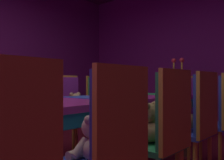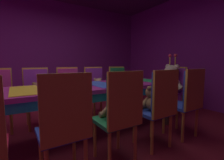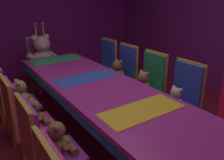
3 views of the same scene
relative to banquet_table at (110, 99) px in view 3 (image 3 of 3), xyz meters
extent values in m
plane|color=maroon|center=(0.00, 0.00, -0.66)|extent=(7.90, 7.90, 0.00)
cube|color=#721E72|center=(0.00, 3.20, 0.74)|extent=(5.20, 0.12, 2.80)
cube|color=#B22D8C|center=(0.00, 0.00, 0.06)|extent=(0.90, 3.57, 0.05)
cube|color=teal|center=(0.00, 0.00, -0.02)|extent=(0.88, 3.50, 0.10)
cylinder|color=#4C3826|center=(0.38, 1.61, -0.31)|extent=(0.07, 0.07, 0.69)
cylinder|color=#4C3826|center=(-0.38, 1.61, -0.31)|extent=(0.07, 0.07, 0.69)
cube|color=yellow|center=(0.00, -0.51, 0.09)|extent=(0.77, 0.32, 0.01)
cube|color=blue|center=(0.00, 0.51, 0.09)|extent=(0.77, 0.32, 0.01)
cube|color=green|center=(0.00, 1.52, 0.09)|extent=(0.77, 0.32, 0.01)
cube|color=purple|center=(-0.72, -0.28, -0.22)|extent=(0.40, 0.40, 0.04)
cube|color=purple|center=(-0.90, -0.28, 0.05)|extent=(0.05, 0.38, 0.50)
cube|color=gold|center=(-0.92, -0.28, 0.05)|extent=(0.03, 0.41, 0.55)
cylinder|color=gold|center=(-0.56, -0.12, -0.45)|extent=(0.04, 0.04, 0.42)
ellipsoid|color=olive|center=(-0.72, -0.28, -0.12)|extent=(0.18, 0.18, 0.15)
sphere|color=olive|center=(-0.71, -0.28, 0.02)|extent=(0.15, 0.15, 0.15)
sphere|color=#AE7747|center=(-0.66, -0.28, 0.00)|extent=(0.06, 0.06, 0.06)
sphere|color=olive|center=(-0.72, -0.23, 0.07)|extent=(0.06, 0.06, 0.06)
sphere|color=olive|center=(-0.72, -0.34, 0.07)|extent=(0.06, 0.06, 0.06)
cylinder|color=olive|center=(-0.68, -0.19, -0.10)|extent=(0.05, 0.13, 0.12)
cylinder|color=olive|center=(-0.68, -0.38, -0.10)|extent=(0.05, 0.13, 0.12)
cylinder|color=olive|center=(-0.60, -0.24, -0.17)|extent=(0.06, 0.14, 0.06)
cylinder|color=olive|center=(-0.60, -0.33, -0.17)|extent=(0.06, 0.14, 0.06)
cube|color=#CC338C|center=(-0.74, 0.28, -0.22)|extent=(0.40, 0.40, 0.04)
cube|color=#CC338C|center=(-0.92, 0.28, 0.05)|extent=(0.05, 0.38, 0.50)
cube|color=gold|center=(-0.94, 0.28, 0.05)|extent=(0.03, 0.41, 0.55)
cylinder|color=gold|center=(-0.58, 0.44, -0.45)|extent=(0.04, 0.04, 0.42)
cylinder|color=gold|center=(-0.58, 0.12, -0.45)|extent=(0.04, 0.04, 0.42)
cylinder|color=gold|center=(-0.90, 0.44, -0.45)|extent=(0.04, 0.04, 0.42)
cylinder|color=gold|center=(-0.90, 0.12, -0.45)|extent=(0.04, 0.04, 0.42)
ellipsoid|color=olive|center=(-0.74, 0.28, -0.12)|extent=(0.17, 0.17, 0.13)
sphere|color=olive|center=(-0.73, 0.28, -0.01)|extent=(0.13, 0.13, 0.13)
sphere|color=#AE7747|center=(-0.68, 0.28, -0.02)|extent=(0.05, 0.05, 0.05)
sphere|color=olive|center=(-0.74, 0.33, 0.04)|extent=(0.05, 0.05, 0.05)
sphere|color=olive|center=(-0.74, 0.23, 0.04)|extent=(0.05, 0.05, 0.05)
cylinder|color=olive|center=(-0.71, 0.36, -0.11)|extent=(0.05, 0.12, 0.11)
cylinder|color=olive|center=(-0.71, 0.20, -0.11)|extent=(0.05, 0.12, 0.11)
cylinder|color=olive|center=(-0.63, 0.32, -0.17)|extent=(0.06, 0.12, 0.06)
cylinder|color=olive|center=(-0.63, 0.24, -0.17)|extent=(0.06, 0.12, 0.06)
cube|color=purple|center=(-0.74, 0.84, -0.22)|extent=(0.40, 0.40, 0.04)
cube|color=purple|center=(-0.92, 0.84, 0.05)|extent=(0.05, 0.38, 0.50)
cylinder|color=gold|center=(-0.58, 1.00, -0.45)|extent=(0.04, 0.04, 0.42)
cylinder|color=gold|center=(-0.58, 0.68, -0.45)|extent=(0.04, 0.04, 0.42)
cylinder|color=gold|center=(-0.90, 1.00, -0.45)|extent=(0.04, 0.04, 0.42)
cylinder|color=gold|center=(-0.90, 0.68, -0.45)|extent=(0.04, 0.04, 0.42)
ellipsoid|color=tan|center=(-0.74, 0.84, -0.11)|extent=(0.19, 0.19, 0.15)
sphere|color=tan|center=(-0.72, 0.84, 0.02)|extent=(0.15, 0.15, 0.15)
sphere|color=tan|center=(-0.67, 0.84, 0.01)|extent=(0.06, 0.06, 0.06)
sphere|color=tan|center=(-0.74, 0.89, 0.08)|extent=(0.06, 0.06, 0.06)
sphere|color=tan|center=(-0.74, 0.78, 0.08)|extent=(0.06, 0.06, 0.06)
cylinder|color=tan|center=(-0.70, 0.93, -0.10)|extent=(0.05, 0.13, 0.13)
cylinder|color=tan|center=(-0.70, 0.74, -0.10)|extent=(0.05, 0.13, 0.13)
cylinder|color=tan|center=(-0.61, 0.89, -0.17)|extent=(0.06, 0.14, 0.06)
cylinder|color=tan|center=(-0.61, 0.79, -0.17)|extent=(0.06, 0.14, 0.06)
cube|color=#268C4C|center=(-0.75, 1.45, -0.22)|extent=(0.40, 0.40, 0.04)
cylinder|color=gold|center=(-0.59, 1.61, -0.45)|extent=(0.04, 0.04, 0.42)
cylinder|color=gold|center=(-0.59, 1.29, -0.45)|extent=(0.04, 0.04, 0.42)
cylinder|color=gold|center=(-0.91, 1.29, -0.45)|extent=(0.04, 0.04, 0.42)
cube|color=red|center=(0.74, -0.88, -0.22)|extent=(0.40, 0.40, 0.04)
cylinder|color=gold|center=(0.90, -0.72, -0.45)|extent=(0.04, 0.04, 0.42)
cylinder|color=gold|center=(0.58, -0.72, -0.45)|extent=(0.04, 0.04, 0.42)
cube|color=#2D47B2|center=(0.73, -0.27, -0.22)|extent=(0.40, 0.40, 0.04)
cube|color=#2D47B2|center=(0.91, -0.27, 0.05)|extent=(0.05, 0.38, 0.50)
cube|color=gold|center=(0.93, -0.27, 0.05)|extent=(0.03, 0.41, 0.55)
cylinder|color=gold|center=(0.89, -0.11, -0.45)|extent=(0.04, 0.04, 0.42)
cylinder|color=gold|center=(0.89, -0.43, -0.45)|extent=(0.04, 0.04, 0.42)
cylinder|color=gold|center=(0.57, -0.11, -0.45)|extent=(0.04, 0.04, 0.42)
cylinder|color=gold|center=(0.57, -0.43, -0.45)|extent=(0.04, 0.04, 0.42)
ellipsoid|color=beige|center=(0.73, -0.27, -0.13)|extent=(0.16, 0.16, 0.13)
sphere|color=beige|center=(0.72, -0.27, -0.01)|extent=(0.13, 0.13, 0.13)
sphere|color=#FDDCAD|center=(0.67, -0.27, -0.02)|extent=(0.05, 0.05, 0.05)
sphere|color=beige|center=(0.73, -0.32, 0.04)|extent=(0.05, 0.05, 0.05)
sphere|color=beige|center=(0.73, -0.23, 0.04)|extent=(0.05, 0.05, 0.05)
cylinder|color=beige|center=(0.70, -0.35, -0.11)|extent=(0.04, 0.11, 0.11)
cylinder|color=beige|center=(0.70, -0.19, -0.11)|extent=(0.04, 0.11, 0.11)
cylinder|color=beige|center=(0.63, -0.32, -0.17)|extent=(0.05, 0.12, 0.05)
cylinder|color=beige|center=(0.63, -0.23, -0.17)|extent=(0.05, 0.12, 0.05)
cube|color=#268C4C|center=(0.74, 0.29, -0.22)|extent=(0.40, 0.40, 0.04)
cube|color=#268C4C|center=(0.92, 0.29, 0.05)|extent=(0.05, 0.38, 0.50)
cube|color=gold|center=(0.94, 0.29, 0.05)|extent=(0.03, 0.41, 0.55)
cylinder|color=gold|center=(0.90, 0.45, -0.45)|extent=(0.04, 0.04, 0.42)
cylinder|color=gold|center=(0.90, 0.13, -0.45)|extent=(0.04, 0.04, 0.42)
cylinder|color=gold|center=(0.58, 0.45, -0.45)|extent=(0.04, 0.04, 0.42)
cylinder|color=gold|center=(0.58, 0.13, -0.45)|extent=(0.04, 0.04, 0.42)
ellipsoid|color=#9E7247|center=(0.74, 0.29, -0.12)|extent=(0.18, 0.18, 0.15)
sphere|color=#9E7247|center=(0.72, 0.29, 0.02)|extent=(0.15, 0.15, 0.15)
sphere|color=tan|center=(0.67, 0.29, 0.00)|extent=(0.06, 0.06, 0.06)
sphere|color=#9E7247|center=(0.74, 0.23, 0.07)|extent=(0.06, 0.06, 0.06)
sphere|color=#9E7247|center=(0.74, 0.34, 0.07)|extent=(0.06, 0.06, 0.06)
cylinder|color=#9E7247|center=(0.70, 0.20, -0.10)|extent=(0.05, 0.13, 0.12)
cylinder|color=#9E7247|center=(0.70, 0.38, -0.10)|extent=(0.05, 0.13, 0.12)
cylinder|color=#9E7247|center=(0.62, 0.24, -0.17)|extent=(0.06, 0.14, 0.06)
cylinder|color=#9E7247|center=(0.62, 0.34, -0.17)|extent=(0.06, 0.14, 0.06)
cube|color=#2D47B2|center=(0.73, 0.87, -0.22)|extent=(0.40, 0.40, 0.04)
cube|color=#2D47B2|center=(0.91, 0.87, 0.05)|extent=(0.05, 0.38, 0.50)
cube|color=gold|center=(0.93, 0.87, 0.05)|extent=(0.03, 0.41, 0.55)
cylinder|color=gold|center=(0.89, 1.03, -0.45)|extent=(0.04, 0.04, 0.42)
cylinder|color=gold|center=(0.89, 0.71, -0.45)|extent=(0.04, 0.04, 0.42)
cylinder|color=gold|center=(0.57, 1.03, -0.45)|extent=(0.04, 0.04, 0.42)
cylinder|color=gold|center=(0.57, 0.71, -0.45)|extent=(0.04, 0.04, 0.42)
ellipsoid|color=olive|center=(0.73, 0.87, -0.11)|extent=(0.20, 0.20, 0.16)
sphere|color=olive|center=(0.72, 0.87, 0.03)|extent=(0.16, 0.16, 0.16)
sphere|color=#AE7747|center=(0.66, 0.87, 0.02)|extent=(0.06, 0.06, 0.06)
sphere|color=olive|center=(0.73, 0.81, 0.09)|extent=(0.06, 0.06, 0.06)
sphere|color=olive|center=(0.73, 0.93, 0.09)|extent=(0.06, 0.06, 0.06)
cylinder|color=olive|center=(0.69, 0.77, -0.09)|extent=(0.06, 0.14, 0.13)
cylinder|color=olive|center=(0.69, 0.97, -0.09)|extent=(0.06, 0.14, 0.13)
cylinder|color=olive|center=(0.60, 0.81, -0.16)|extent=(0.07, 0.15, 0.07)
cylinder|color=olive|center=(0.60, 0.92, -0.16)|extent=(0.07, 0.15, 0.07)
cube|color=#2D47B2|center=(0.75, 1.43, -0.22)|extent=(0.40, 0.40, 0.04)
cube|color=#2D47B2|center=(0.93, 1.43, 0.05)|extent=(0.05, 0.38, 0.50)
cube|color=gold|center=(0.95, 1.43, 0.05)|extent=(0.03, 0.41, 0.55)
cylinder|color=gold|center=(0.91, 1.59, -0.45)|extent=(0.04, 0.04, 0.42)
cylinder|color=gold|center=(0.91, 1.27, -0.45)|extent=(0.04, 0.04, 0.42)
cylinder|color=gold|center=(0.59, 1.59, -0.45)|extent=(0.04, 0.04, 0.42)
cylinder|color=gold|center=(0.59, 1.27, -0.45)|extent=(0.04, 0.04, 0.42)
cube|color=purple|center=(0.00, 2.21, -0.22)|extent=(0.40, 0.40, 0.04)
cube|color=purple|center=(0.00, 2.39, 0.05)|extent=(0.38, 0.05, 0.50)
cube|color=gold|center=(0.00, 2.41, 0.05)|extent=(0.41, 0.03, 0.55)
cylinder|color=gold|center=(0.16, 2.37, -0.45)|extent=(0.04, 0.04, 0.42)
cylinder|color=gold|center=(0.16, 2.05, -0.45)|extent=(0.04, 0.04, 0.42)
cylinder|color=gold|center=(-0.16, 2.37, -0.45)|extent=(0.04, 0.04, 0.42)
cylinder|color=gold|center=(-0.16, 2.05, -0.45)|extent=(0.04, 0.04, 0.42)
ellipsoid|color=beige|center=(0.00, 2.21, -0.04)|extent=(0.36, 0.36, 0.29)
sphere|color=beige|center=(0.00, 2.17, 0.22)|extent=(0.29, 0.29, 0.29)
sphere|color=#FDDCAD|center=(0.00, 2.08, 0.20)|extent=(0.11, 0.11, 0.11)
sphere|color=beige|center=(0.11, 2.21, 0.33)|extent=(0.11, 0.11, 0.11)
sphere|color=beige|center=(-0.11, 2.21, 0.33)|extent=(0.11, 0.11, 0.11)
cylinder|color=beige|center=(0.18, 2.13, -0.01)|extent=(0.26, 0.10, 0.24)
cylinder|color=beige|center=(-0.18, 2.13, -0.01)|extent=(0.26, 0.10, 0.24)
cylinder|color=beige|center=(0.10, 1.97, -0.14)|extent=(0.27, 0.12, 0.12)
cylinder|color=beige|center=(-0.10, 1.97, -0.14)|extent=(0.27, 0.12, 0.12)
cylinder|color=gold|center=(0.07, 2.21, 0.47)|extent=(0.02, 0.02, 0.19)
sphere|color=#E5333F|center=(0.07, 2.21, 0.56)|extent=(0.07, 0.07, 0.07)
cylinder|color=gold|center=(-0.07, 2.21, 0.47)|extent=(0.02, 0.02, 0.19)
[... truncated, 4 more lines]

